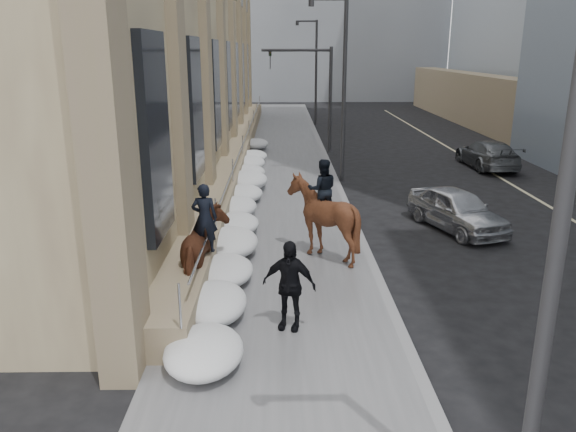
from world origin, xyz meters
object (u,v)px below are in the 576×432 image
object	(u,v)px
mounted_horse_left	(205,248)
mounted_horse_right	(322,215)
pedestrian	(289,285)
car_silver	(457,209)
car_grey	(487,154)

from	to	relation	value
mounted_horse_left	mounted_horse_right	xyz separation A→B (m)	(3.05, 2.17, 0.19)
mounted_horse_left	pedestrian	distance (m)	2.97
mounted_horse_left	mounted_horse_right	distance (m)	3.75
mounted_horse_left	pedestrian	world-z (taller)	mounted_horse_left
pedestrian	car_silver	distance (m)	9.16
car_silver	car_grey	bearing A→B (deg)	46.29
car_silver	car_grey	size ratio (longest dim) A/B	0.84
mounted_horse_right	car_grey	xyz separation A→B (m)	(9.40, 13.01, -0.65)
mounted_horse_left	mounted_horse_right	bearing A→B (deg)	-144.23
pedestrian	car_grey	distance (m)	20.22
mounted_horse_right	car_grey	size ratio (longest dim) A/B	0.57
mounted_horse_right	pedestrian	distance (m)	4.45
car_silver	mounted_horse_left	bearing A→B (deg)	-166.63
pedestrian	car_silver	xyz separation A→B (m)	(5.75, 7.12, -0.40)
car_silver	car_grey	world-z (taller)	car_grey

